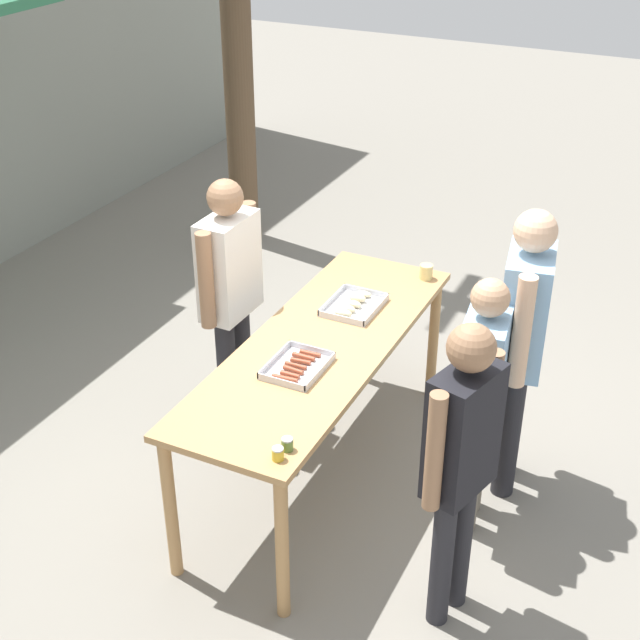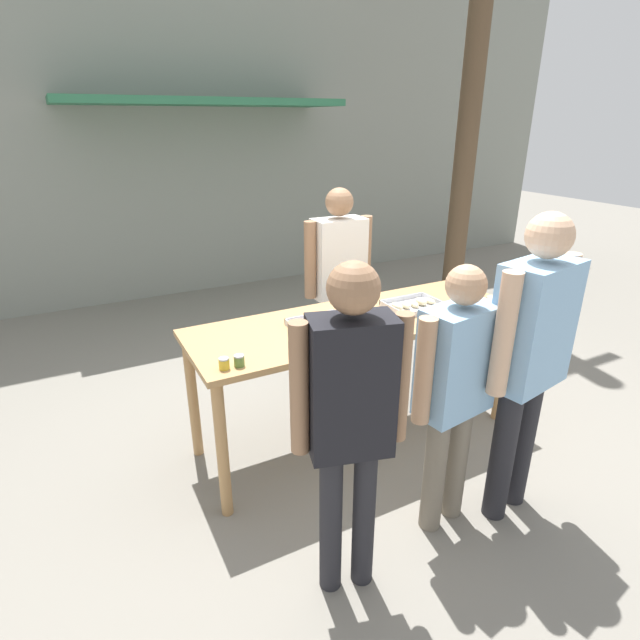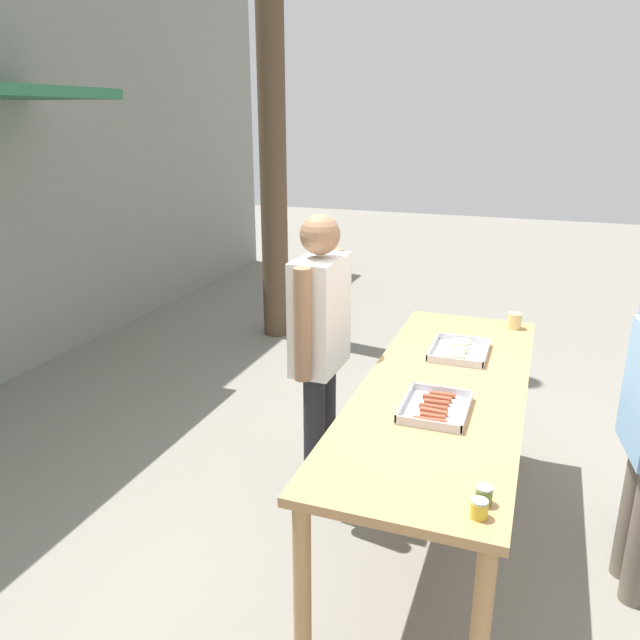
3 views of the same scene
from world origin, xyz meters
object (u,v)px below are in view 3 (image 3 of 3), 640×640
utility_pole (269,7)px  food_tray_sausages (435,409)px  food_tray_buns (459,350)px  person_server_behind_table (320,335)px  condiment_jar_mustard (479,509)px  beer_cup (515,321)px  condiment_jar_ketchup (484,495)px

utility_pole → food_tray_sausages: bearing=-145.3°
food_tray_buns → person_server_behind_table: person_server_behind_table is taller
food_tray_sausages → condiment_jar_mustard: 0.79m
food_tray_buns → food_tray_sausages: bearing=-179.9°
food_tray_buns → condiment_jar_mustard: bearing=-169.5°
person_server_behind_table → condiment_jar_mustard: bearing=-140.6°
person_server_behind_table → utility_pole: (2.63, 1.46, 2.16)m
utility_pole → food_tray_buns: bearing=-137.7°
food_tray_sausages → beer_cup: size_ratio=3.90×
beer_cup → person_server_behind_table: 1.29m
food_tray_sausages → utility_pole: size_ratio=0.06×
condiment_jar_mustard → condiment_jar_ketchup: (0.08, -0.01, 0.00)m
food_tray_sausages → condiment_jar_ketchup: (-0.65, -0.28, 0.02)m
person_server_behind_table → condiment_jar_ketchup: bearing=-138.6°
food_tray_buns → condiment_jar_mustard: size_ratio=5.97×
beer_cup → condiment_jar_mustard: bearing=-179.6°
food_tray_buns → condiment_jar_mustard: 1.53m
condiment_jar_ketchup → beer_cup: bearing=0.6°
condiment_jar_ketchup → food_tray_buns: bearing=11.3°
condiment_jar_mustard → beer_cup: (2.08, 0.01, 0.02)m
condiment_jar_mustard → person_server_behind_table: person_server_behind_table is taller
food_tray_sausages → food_tray_buns: bearing=0.1°
person_server_behind_table → utility_pole: utility_pole is taller
condiment_jar_ketchup → beer_cup: beer_cup is taller
condiment_jar_mustard → person_server_behind_table: (1.32, 1.05, 0.05)m
condiment_jar_ketchup → person_server_behind_table: 1.62m
beer_cup → food_tray_sausages: bearing=168.9°
food_tray_sausages → utility_pole: (3.21, 2.23, 2.23)m
person_server_behind_table → utility_pole: size_ratio=0.28×
utility_pole → condiment_jar_ketchup: bearing=-147.0°
food_tray_buns → condiment_jar_ketchup: size_ratio=5.97×
condiment_jar_mustard → condiment_jar_ketchup: 0.08m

